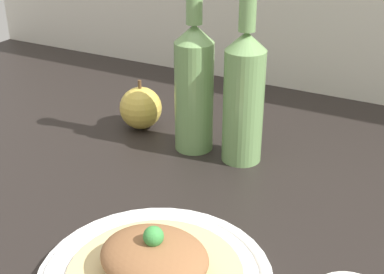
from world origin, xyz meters
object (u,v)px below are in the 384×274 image
object	(u,v)px
plated_food	(154,260)
cider_bottle_right	(244,91)
apple	(141,108)
cider_bottle_left	(194,82)

from	to	relation	value
plated_food	cider_bottle_right	distance (cm)	32.92
apple	cider_bottle_right	bearing A→B (deg)	-6.95
cider_bottle_left	cider_bottle_right	distance (cm)	8.59
cider_bottle_left	cider_bottle_right	xyz separation A→B (cm)	(8.59, 0.00, 0.00)
plated_food	cider_bottle_left	size ratio (longest dim) A/B	0.64
apple	cider_bottle_left	bearing A→B (deg)	-11.77
plated_food	apple	xyz separation A→B (cm)	(-23.90, 34.25, 0.29)
cider_bottle_right	apple	distance (cm)	22.26
plated_food	apple	distance (cm)	41.77
plated_food	apple	bearing A→B (deg)	124.90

